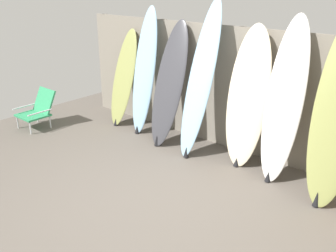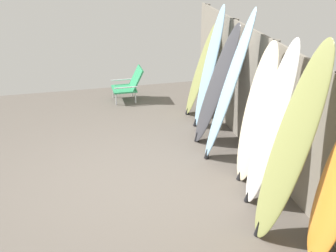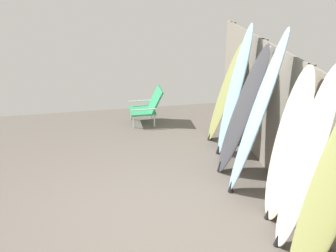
% 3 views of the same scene
% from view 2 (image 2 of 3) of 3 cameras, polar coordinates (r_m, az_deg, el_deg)
% --- Properties ---
extents(ground, '(7.68, 7.68, 0.00)m').
position_cam_2_polar(ground, '(6.36, -5.31, -6.59)').
color(ground, '#5B544C').
extents(fence_back, '(6.08, 0.11, 1.80)m').
position_cam_2_polar(fence_back, '(6.51, 12.13, 2.48)').
color(fence_back, gray).
rests_on(fence_back, ground).
extents(surfboard_olive_0, '(0.49, 0.56, 1.63)m').
position_cam_2_polar(surfboard_olive_0, '(8.23, 4.01, 6.75)').
color(surfboard_olive_0, olive).
rests_on(surfboard_olive_0, ground).
extents(surfboard_skyblue_1, '(0.44, 0.52, 2.03)m').
position_cam_2_polar(surfboard_skyblue_1, '(7.68, 5.04, 7.04)').
color(surfboard_skyblue_1, '#8CB7D6').
rests_on(surfboard_skyblue_1, ground).
extents(surfboard_charcoal_2, '(0.54, 0.73, 1.85)m').
position_cam_2_polar(surfboard_charcoal_2, '(7.16, 5.94, 5.00)').
color(surfboard_charcoal_2, '#38383D').
rests_on(surfboard_charcoal_2, ground).
extents(surfboard_skyblue_3, '(0.49, 0.73, 2.19)m').
position_cam_2_polar(surfboard_skyblue_3, '(6.57, 7.45, 4.71)').
color(surfboard_skyblue_3, '#8CB7D6').
rests_on(surfboard_skyblue_3, ground).
extents(surfboard_cream_4, '(0.60, 0.46, 1.89)m').
position_cam_2_polar(surfboard_cream_4, '(6.07, 10.71, 1.40)').
color(surfboard_cream_4, beige).
rests_on(surfboard_cream_4, ground).
extents(surfboard_white_5, '(0.51, 0.58, 2.05)m').
position_cam_2_polar(surfboard_white_5, '(5.59, 12.45, 0.09)').
color(surfboard_white_5, white).
rests_on(surfboard_white_5, ground).
extents(surfboard_olive_6, '(0.62, 0.74, 2.20)m').
position_cam_2_polar(surfboard_olive_6, '(4.98, 14.78, -2.26)').
color(surfboard_olive_6, olive).
rests_on(surfboard_olive_6, ground).
extents(surfboard_orange_7, '(0.59, 0.40, 1.60)m').
position_cam_2_polar(surfboard_orange_7, '(4.84, 19.63, -7.73)').
color(surfboard_orange_7, orange).
rests_on(surfboard_orange_7, ground).
extents(beach_chair, '(0.50, 0.57, 0.64)m').
position_cam_2_polar(beach_chair, '(9.04, -4.71, 5.13)').
color(beach_chair, silver).
rests_on(beach_chair, ground).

